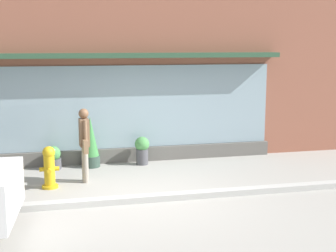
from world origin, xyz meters
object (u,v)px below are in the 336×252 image
fire_hydrant (49,167)px  potted_plant_by_entrance (53,158)px  pedestrian_with_handbag (84,140)px  potted_plant_window_left (91,143)px  potted_plant_window_right (142,149)px

fire_hydrant → potted_plant_by_entrance: fire_hydrant is taller
fire_hydrant → pedestrian_with_handbag: size_ratio=0.55×
fire_hydrant → potted_plant_window_left: bearing=58.3°
potted_plant_window_left → potted_plant_by_entrance: (-0.91, -0.01, -0.32)m
fire_hydrant → potted_plant_by_entrance: 1.56m
potted_plant_window_right → potted_plant_by_entrance: 2.18m
fire_hydrant → potted_plant_window_right: size_ratio=1.27×
potted_plant_window_right → potted_plant_window_left: (-1.27, 0.06, 0.21)m
pedestrian_with_handbag → potted_plant_by_entrance: 1.61m
pedestrian_with_handbag → potted_plant_window_left: 1.36m
pedestrian_with_handbag → potted_plant_window_left: pedestrian_with_handbag is taller
pedestrian_with_handbag → potted_plant_window_right: (1.47, 1.24, -0.54)m
potted_plant_window_left → potted_plant_window_right: bearing=-2.6°
pedestrian_with_handbag → potted_plant_by_entrance: size_ratio=2.89×
potted_plant_by_entrance → potted_plant_window_left: bearing=0.4°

